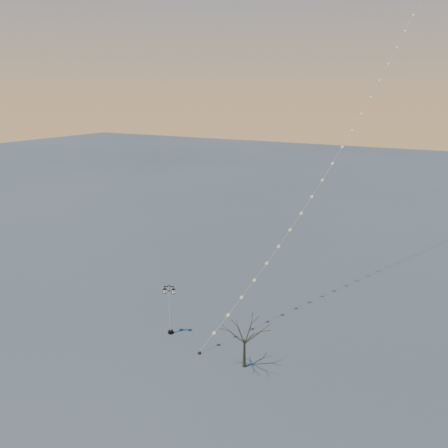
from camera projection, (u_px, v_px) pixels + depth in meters
The scene contains 4 objects.
ground at pixel (173, 357), 33.91m from camera, with size 300.00×300.00×0.00m, color #4D4F4F.
street_lamp at pixel (170, 307), 36.54m from camera, with size 1.07×0.70×4.47m.
bare_tree at pixel (245, 333), 31.88m from camera, with size 2.45×2.45×4.06m.
kite_train at pixel (355, 95), 42.65m from camera, with size 12.22×40.14×38.84m.
Camera 1 is at (17.76, -23.97, 19.52)m, focal length 35.22 mm.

